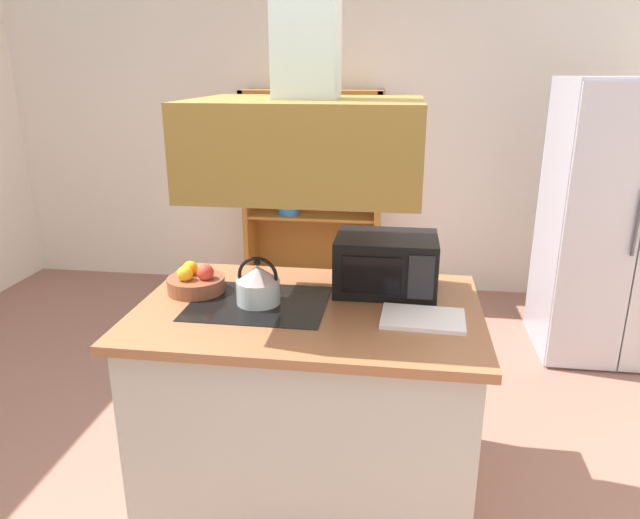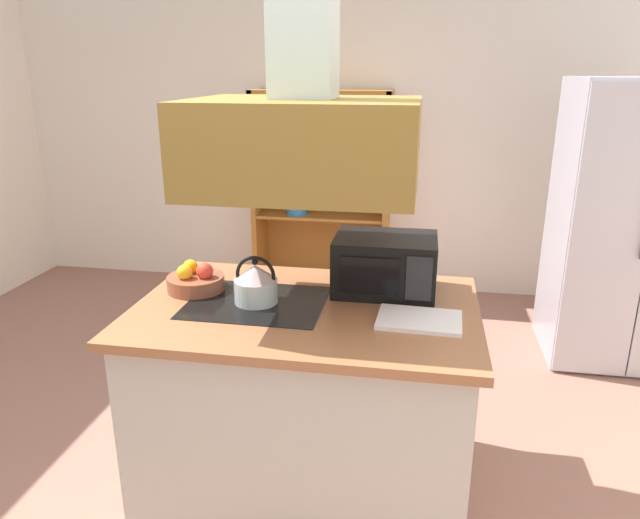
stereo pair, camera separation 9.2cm
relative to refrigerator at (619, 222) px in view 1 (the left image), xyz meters
The scene contains 10 objects.
ground_plane 2.89m from the refrigerator, 135.82° to the right, with size 7.80×7.80×0.00m, color #936454.
wall_back 2.29m from the refrigerator, 151.02° to the left, with size 6.00×0.12×2.70m, color silver.
kitchen_island 2.49m from the refrigerator, 137.60° to the right, with size 1.49×1.00×0.90m.
range_hood 2.58m from the refrigerator, 137.60° to the right, with size 0.90×0.70×1.29m.
refrigerator is the anchor object (origin of this frame).
dish_cabinet 2.35m from the refrigerator, 158.16° to the left, with size 1.14×0.40×1.72m.
kettle 2.62m from the refrigerator, 140.89° to the right, with size 0.19×0.19×0.21m.
cutting_board 2.18m from the refrigerator, 127.28° to the right, with size 0.34×0.24×0.02m, color white.
microwave 2.05m from the refrigerator, 136.59° to the right, with size 0.46×0.35×0.26m.
fruit_bowl 2.82m from the refrigerator, 146.53° to the right, with size 0.26×0.26×0.14m.
Camera 1 is at (0.54, -2.06, 1.89)m, focal length 32.80 mm.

